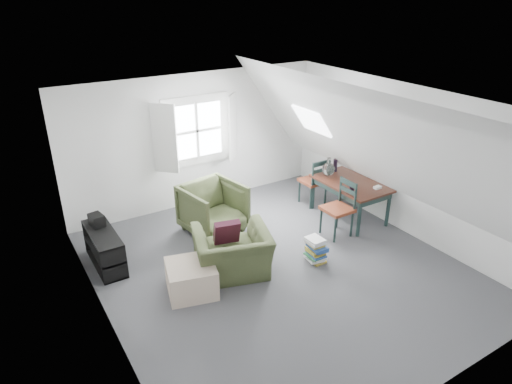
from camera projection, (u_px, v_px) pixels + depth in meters
floor at (278, 268)px, 6.90m from camera, size 5.50×5.50×0.00m
ceiling at (282, 105)px, 5.86m from camera, size 5.50×5.50×0.00m
wall_back at (196, 141)px, 8.50m from camera, size 5.00×0.00×5.00m
wall_front at (447, 298)px, 4.26m from camera, size 5.00×0.00×5.00m
wall_left at (99, 242)px, 5.18m from camera, size 0.00×5.50×5.50m
wall_right at (404, 160)px, 7.58m from camera, size 0.00×5.50×5.50m
slope_left at (174, 182)px, 5.42m from camera, size 3.19×5.50×4.48m
slope_right at (365, 139)px, 6.90m from camera, size 3.19×5.50×4.48m
dormer_window at (198, 131)px, 8.36m from camera, size 1.71×0.35×1.30m
skylight at (312, 121)px, 7.92m from camera, size 0.35×0.75×0.47m
armchair_near at (233, 273)px, 6.79m from camera, size 1.29×1.20×0.69m
armchair_far at (214, 230)px, 7.94m from camera, size 1.07×1.10×0.86m
throw_pillow at (227, 232)px, 6.64m from camera, size 0.42×0.30×0.39m
ottoman at (191, 278)px, 6.29m from camera, size 0.79×0.79×0.43m
dining_table at (350, 187)px, 8.17m from camera, size 0.83×1.39×0.69m
demijohn at (328, 169)px, 8.35m from camera, size 0.24×0.24×0.34m
vase_twigs at (335, 165)px, 8.55m from camera, size 0.08×0.09×0.61m
cup at (352, 191)px, 7.78m from camera, size 0.14×0.14×0.10m
paper_box at (378, 187)px, 7.87m from camera, size 0.13×0.09×0.04m
dining_chair_far at (314, 181)px, 8.70m from camera, size 0.44×0.44×0.94m
dining_chair_near at (339, 208)px, 7.63m from camera, size 0.45×0.45×0.97m
media_shelf at (105, 251)px, 6.87m from camera, size 0.36×1.09×0.56m
electronics_box at (97, 220)px, 6.93m from camera, size 0.22×0.27×0.20m
magazine_stack at (316, 250)px, 6.99m from camera, size 0.30×0.35×0.39m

